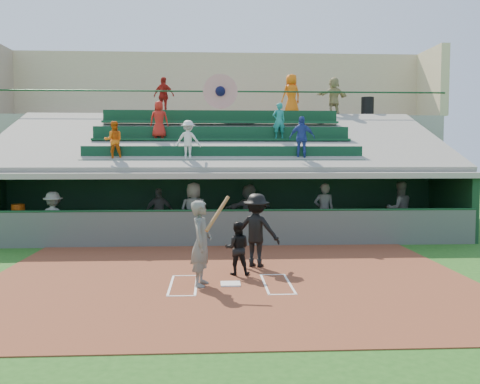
{
  "coord_description": "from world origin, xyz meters",
  "views": [
    {
      "loc": [
        -0.42,
        -11.49,
        2.85
      ],
      "look_at": [
        0.4,
        3.5,
        1.8
      ],
      "focal_mm": 40.0,
      "sensor_mm": 36.0,
      "label": 1
    }
  ],
  "objects": [
    {
      "name": "trash_bin",
      "position": [
        6.68,
        12.58,
        5.03
      ],
      "size": [
        0.57,
        0.57,
        0.85
      ],
      "primitive_type": "cylinder",
      "color": "black",
      "rests_on": "concourse_slab"
    },
    {
      "name": "dirt_slab",
      "position": [
        0.0,
        0.5,
        0.01
      ],
      "size": [
        11.0,
        9.0,
        0.02
      ],
      "primitive_type": "cube",
      "color": "brown",
      "rests_on": "ground"
    },
    {
      "name": "concourse_staff_c",
      "position": [
        5.07,
        12.36,
        5.45
      ],
      "size": [
        1.66,
        1.06,
        1.71
      ],
      "primitive_type": "imported",
      "rotation": [
        0.0,
        0.0,
        3.53
      ],
      "color": "tan",
      "rests_on": "concourse_slab"
    },
    {
      "name": "white_table",
      "position": [
        -6.66,
        6.27,
        0.43
      ],
      "size": [
        1.0,
        0.82,
        0.78
      ],
      "primitive_type": "cube",
      "rotation": [
        0.0,
        0.0,
        -0.18
      ],
      "color": "silver",
      "rests_on": "dugout_floor"
    },
    {
      "name": "concourse_staff_a",
      "position": [
        -2.47,
        12.28,
        5.43
      ],
      "size": [
        1.05,
        0.74,
        1.65
      ],
      "primitive_type": "imported",
      "rotation": [
        0.0,
        0.0,
        2.76
      ],
      "color": "#A61A12",
      "rests_on": "concourse_slab"
    },
    {
      "name": "dugout_player_e",
      "position": [
        3.36,
        6.13,
        0.97
      ],
      "size": [
        0.72,
        0.5,
        1.86
      ],
      "primitive_type": "imported",
      "rotation": [
        0.0,
        0.0,
        3.05
      ],
      "color": "#50524E",
      "rests_on": "dugout_floor"
    },
    {
      "name": "dugout_player_f",
      "position": [
        6.05,
        6.45,
        0.99
      ],
      "size": [
        0.96,
        0.77,
        1.89
      ],
      "primitive_type": "imported",
      "rotation": [
        0.0,
        0.0,
        3.2
      ],
      "color": "#575B55",
      "rests_on": "dugout_floor"
    },
    {
      "name": "water_cooler",
      "position": [
        -6.72,
        6.23,
        1.03
      ],
      "size": [
        0.42,
        0.42,
        0.42
      ],
      "primitive_type": "cylinder",
      "color": "#D9540C",
      "rests_on": "white_table"
    },
    {
      "name": "dugout_floor",
      "position": [
        0.0,
        6.75,
        0.02
      ],
      "size": [
        16.0,
        3.5,
        0.04
      ],
      "primitive_type": "cube",
      "color": "gray",
      "rests_on": "ground"
    },
    {
      "name": "dugout_player_d",
      "position": [
        0.91,
        7.09,
        0.93
      ],
      "size": [
        1.74,
        0.91,
        1.79
      ],
      "primitive_type": "imported",
      "rotation": [
        0.0,
        0.0,
        3.38
      ],
      "color": "#5D5F5A",
      "rests_on": "dugout_floor"
    },
    {
      "name": "dugout_bench",
      "position": [
        0.14,
        7.95,
        0.26
      ],
      "size": [
        13.94,
        4.41,
        0.43
      ],
      "primitive_type": "cube",
      "rotation": [
        0.0,
        0.0,
        -0.28
      ],
      "color": "#996837",
      "rests_on": "dugout_floor"
    },
    {
      "name": "home_plate",
      "position": [
        0.0,
        0.0,
        0.04
      ],
      "size": [
        0.43,
        0.43,
        0.03
      ],
      "primitive_type": "cube",
      "color": "white",
      "rests_on": "dirt_slab"
    },
    {
      "name": "batter_at_plate",
      "position": [
        -0.63,
        -0.05,
        0.95
      ],
      "size": [
        0.9,
        0.79,
        1.95
      ],
      "color": "#525450",
      "rests_on": "dirt_slab"
    },
    {
      "name": "dugout_player_b",
      "position": [
        -2.21,
        7.01,
        0.87
      ],
      "size": [
        1.0,
        0.49,
        1.66
      ],
      "primitive_type": "imported",
      "rotation": [
        0.0,
        0.0,
        3.23
      ],
      "color": "#585A55",
      "rests_on": "dugout_floor"
    },
    {
      "name": "home_umpire",
      "position": [
        0.73,
        1.88,
        0.94
      ],
      "size": [
        1.37,
        1.1,
        1.85
      ],
      "primitive_type": "imported",
      "rotation": [
        0.0,
        0.0,
        2.74
      ],
      "color": "black",
      "rests_on": "dirt_slab"
    },
    {
      "name": "concourse_staff_b",
      "position": [
        3.18,
        12.41,
        5.52
      ],
      "size": [
        1.05,
        0.88,
        1.84
      ],
      "primitive_type": "imported",
      "rotation": [
        0.0,
        0.0,
        3.53
      ],
      "color": "orange",
      "rests_on": "concourse_slab"
    },
    {
      "name": "concourse_slab",
      "position": [
        0.0,
        13.5,
        2.3
      ],
      "size": [
        20.0,
        3.0,
        4.6
      ],
      "primitive_type": "cube",
      "color": "gray",
      "rests_on": "ground"
    },
    {
      "name": "catcher",
      "position": [
        0.19,
        0.96,
        0.65
      ],
      "size": [
        0.63,
        0.51,
        1.26
      ],
      "primitive_type": "imported",
      "rotation": [
        0.0,
        0.0,
        3.09
      ],
      "color": "black",
      "rests_on": "dirt_slab"
    },
    {
      "name": "batters_box_chalk",
      "position": [
        0.0,
        0.0,
        0.02
      ],
      "size": [
        2.65,
        1.85,
        0.01
      ],
      "color": "white",
      "rests_on": "dirt_slab"
    },
    {
      "name": "dugout_player_c",
      "position": [
        -0.97,
        5.74,
        1.0
      ],
      "size": [
        1.02,
        0.75,
        1.92
      ],
      "primitive_type": "imported",
      "rotation": [
        0.0,
        0.0,
        3.29
      ],
      "color": "#575954",
      "rests_on": "dugout_floor"
    },
    {
      "name": "ground",
      "position": [
        0.0,
        0.0,
        0.0
      ],
      "size": [
        100.0,
        100.0,
        0.0
      ],
      "primitive_type": "plane",
      "color": "#1E4D15",
      "rests_on": "ground"
    },
    {
      "name": "dugout_player_a",
      "position": [
        -5.32,
        5.29,
        0.87
      ],
      "size": [
        1.09,
        0.64,
        1.67
      ],
      "primitive_type": "imported",
      "rotation": [
        0.0,
        0.0,
        3.13
      ],
      "color": "#5F615C",
      "rests_on": "dugout_floor"
    },
    {
      "name": "grandstand",
      "position": [
        -0.01,
        10.51,
        2.26
      ],
      "size": [
        20.4,
        10.4,
        7.8
      ],
      "color": "#505650",
      "rests_on": "ground"
    }
  ]
}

